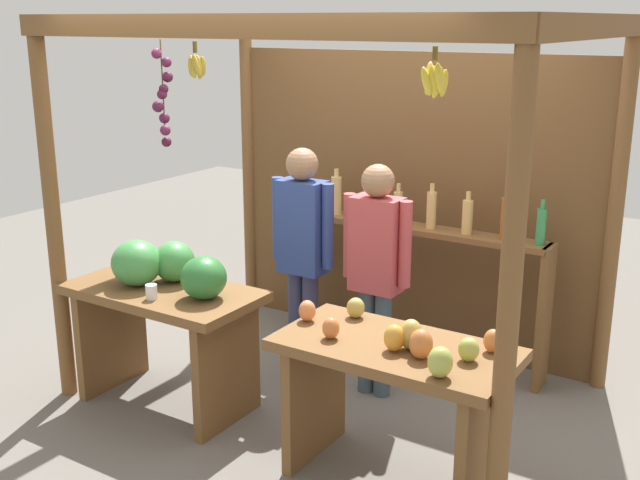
{
  "coord_description": "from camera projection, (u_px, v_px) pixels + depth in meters",
  "views": [
    {
      "loc": [
        2.48,
        -4.09,
        2.4
      ],
      "look_at": [
        0.0,
        -0.2,
        1.09
      ],
      "focal_mm": 43.7,
      "sensor_mm": 36.0,
      "label": 1
    }
  ],
  "objects": [
    {
      "name": "bottle_shelf_unit",
      "position": [
        413.0,
        252.0,
        5.56
      ],
      "size": [
        1.97,
        0.22,
        1.34
      ],
      "color": "brown",
      "rests_on": "ground"
    },
    {
      "name": "vendor_man",
      "position": [
        303.0,
        242.0,
        5.24
      ],
      "size": [
        0.48,
        0.22,
        1.6
      ],
      "rotation": [
        0.0,
        0.0,
        -0.02
      ],
      "color": "#38395E",
      "rests_on": "ground"
    },
    {
      "name": "vendor_woman",
      "position": [
        376.0,
        261.0,
        4.96
      ],
      "size": [
        0.48,
        0.21,
        1.55
      ],
      "rotation": [
        0.0,
        0.0,
        -0.12
      ],
      "color": "#41515F",
      "rests_on": "ground"
    },
    {
      "name": "fruit_counter_right",
      "position": [
        396.0,
        380.0,
        4.06
      ],
      "size": [
        1.24,
        0.64,
        0.95
      ],
      "color": "brown",
      "rests_on": "ground"
    },
    {
      "name": "fruit_counter_left",
      "position": [
        165.0,
        300.0,
        4.88
      ],
      "size": [
        1.24,
        0.64,
        1.08
      ],
      "color": "brown",
      "rests_on": "ground"
    },
    {
      "name": "market_stall",
      "position": [
        373.0,
        171.0,
        5.25
      ],
      "size": [
        3.07,
        2.12,
        2.43
      ],
      "color": "brown",
      "rests_on": "ground"
    },
    {
      "name": "ground_plane",
      "position": [
        336.0,
        389.0,
        5.26
      ],
      "size": [
        12.0,
        12.0,
        0.0
      ],
      "primitive_type": "plane",
      "color": "slate",
      "rests_on": "ground"
    }
  ]
}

